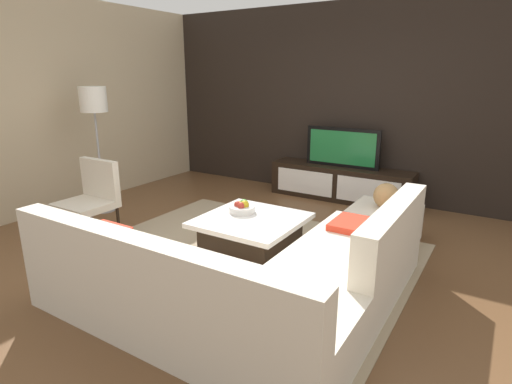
{
  "coord_description": "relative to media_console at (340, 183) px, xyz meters",
  "views": [
    {
      "loc": [
        2.07,
        -3.28,
        1.82
      ],
      "look_at": [
        -0.31,
        0.53,
        0.52
      ],
      "focal_mm": 28.97,
      "sensor_mm": 36.0,
      "label": 1
    }
  ],
  "objects": [
    {
      "name": "media_console",
      "position": [
        0.0,
        0.0,
        0.0
      ],
      "size": [
        2.09,
        0.47,
        0.5
      ],
      "color": "black",
      "rests_on": "ground"
    },
    {
      "name": "coffee_table",
      "position": [
        -0.1,
        -2.3,
        -0.05
      ],
      "size": [
        1.0,
        1.0,
        0.38
      ],
      "color": "black",
      "rests_on": "ground"
    },
    {
      "name": "accent_chair_near",
      "position": [
        -1.92,
        -2.83,
        0.24
      ],
      "size": [
        0.58,
        0.54,
        0.87
      ],
      "rotation": [
        0.0,
        0.0,
        -0.14
      ],
      "color": "black",
      "rests_on": "ground"
    },
    {
      "name": "area_rug",
      "position": [
        -0.1,
        -2.4,
        -0.24
      ],
      "size": [
        3.25,
        2.59,
        0.01
      ],
      "primitive_type": "cube",
      "color": "tan",
      "rests_on": "ground"
    },
    {
      "name": "ground_plane",
      "position": [
        -0.0,
        -2.4,
        -0.25
      ],
      "size": [
        14.0,
        14.0,
        0.0
      ],
      "primitive_type": "plane",
      "color": "brown"
    },
    {
      "name": "fruit_bowl",
      "position": [
        -0.28,
        -2.2,
        0.18
      ],
      "size": [
        0.28,
        0.28,
        0.14
      ],
      "color": "silver",
      "rests_on": "coffee_table"
    },
    {
      "name": "side_wall_left",
      "position": [
        -3.2,
        -2.2,
        1.15
      ],
      "size": [
        0.12,
        5.2,
        2.8
      ],
      "primitive_type": "cube",
      "color": "#C6B28E",
      "rests_on": "ground"
    },
    {
      "name": "feature_wall_back",
      "position": [
        -0.0,
        0.3,
        1.15
      ],
      "size": [
        6.4,
        0.12,
        2.8
      ],
      "primitive_type": "cube",
      "color": "black",
      "rests_on": "ground"
    },
    {
      "name": "television",
      "position": [
        -0.0,
        0.0,
        0.53
      ],
      "size": [
        1.09,
        0.06,
        0.57
      ],
      "color": "black",
      "rests_on": "media_console"
    },
    {
      "name": "floor_lamp",
      "position": [
        -2.54,
        -2.21,
        1.16
      ],
      "size": [
        0.34,
        0.34,
        1.66
      ],
      "color": "#A5A5AA",
      "rests_on": "ground"
    },
    {
      "name": "decorative_ball",
      "position": [
        1.0,
        -1.29,
        0.29
      ],
      "size": [
        0.28,
        0.28,
        0.28
      ],
      "primitive_type": "sphere",
      "color": "#AD8451",
      "rests_on": "ottoman"
    },
    {
      "name": "ottoman",
      "position": [
        1.0,
        -1.29,
        -0.05
      ],
      "size": [
        0.7,
        0.7,
        0.4
      ],
      "primitive_type": "cube",
      "color": "beige",
      "rests_on": "ground"
    },
    {
      "name": "sectional_couch",
      "position": [
        0.53,
        -3.27,
        0.03
      ],
      "size": [
        2.52,
        2.39,
        0.82
      ],
      "color": "beige",
      "rests_on": "ground"
    }
  ]
}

